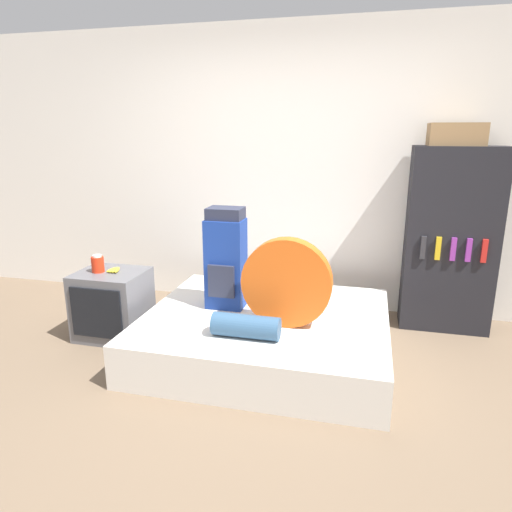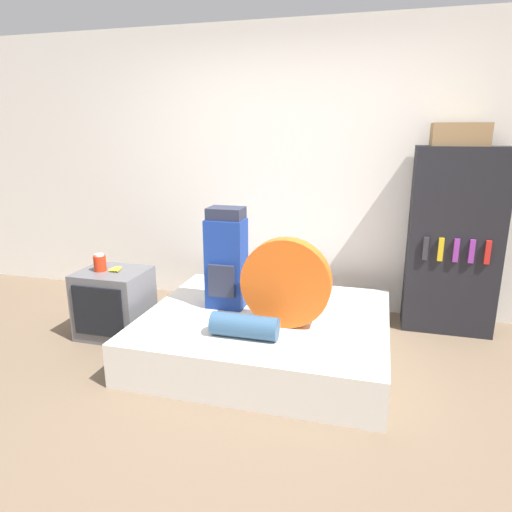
% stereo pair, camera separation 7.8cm
% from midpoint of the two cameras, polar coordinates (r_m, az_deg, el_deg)
% --- Properties ---
extents(ground_plane, '(16.00, 16.00, 0.00)m').
position_cam_midpoint_polar(ground_plane, '(2.98, -2.92, -18.44)').
color(ground_plane, brown).
extents(wall_back, '(8.00, 0.05, 2.60)m').
position_cam_midpoint_polar(wall_back, '(4.34, 4.86, 10.58)').
color(wall_back, white).
rests_on(wall_back, ground_plane).
extents(bed, '(1.80, 1.58, 0.32)m').
position_cam_midpoint_polar(bed, '(3.55, 1.92, -9.60)').
color(bed, silver).
rests_on(bed, ground_plane).
extents(backpack, '(0.29, 0.25, 0.79)m').
position_cam_midpoint_polar(backpack, '(3.53, -3.11, -0.43)').
color(backpack, navy).
rests_on(backpack, bed).
extents(tent_bag, '(0.64, 0.12, 0.64)m').
position_cam_midpoint_polar(tent_bag, '(3.19, 4.46, -3.37)').
color(tent_bag, '#E05B19').
rests_on(tent_bag, bed).
extents(sleeping_roll, '(0.46, 0.16, 0.16)m').
position_cam_midpoint_polar(sleeping_roll, '(3.09, -0.73, -8.76)').
color(sleeping_roll, '#33567A').
rests_on(sleeping_roll, bed).
extents(television, '(0.54, 0.48, 0.56)m').
position_cam_midpoint_polar(television, '(3.97, -16.74, -5.66)').
color(television, '#5B5B60').
rests_on(television, ground_plane).
extents(canister, '(0.10, 0.10, 0.14)m').
position_cam_midpoint_polar(canister, '(3.90, -18.40, -0.82)').
color(canister, red).
rests_on(canister, television).
extents(banana_bunch, '(0.10, 0.14, 0.03)m').
position_cam_midpoint_polar(banana_bunch, '(3.88, -16.45, -1.54)').
color(banana_bunch, yellow).
rests_on(banana_bunch, television).
extents(bookshelf, '(0.72, 0.35, 1.54)m').
position_cam_midpoint_polar(bookshelf, '(4.14, 23.96, 1.66)').
color(bookshelf, black).
rests_on(bookshelf, ground_plane).
extents(cardboard_box, '(0.42, 0.29, 0.18)m').
position_cam_midpoint_polar(cardboard_box, '(4.06, 24.64, 13.66)').
color(cardboard_box, '#99754C').
rests_on(cardboard_box, bookshelf).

